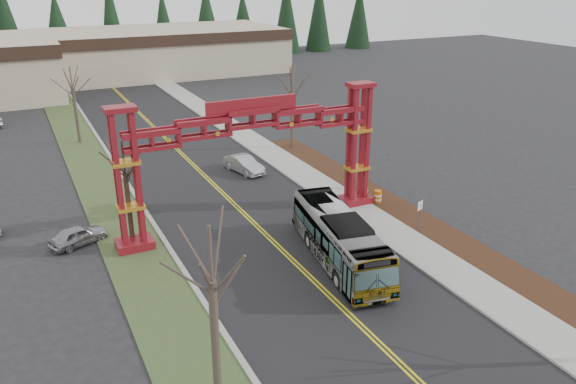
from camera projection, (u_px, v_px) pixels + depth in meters
road at (219, 190)px, 43.64m from camera, size 12.00×110.00×0.02m
lane_line_left at (218, 190)px, 43.59m from camera, size 0.12×100.00×0.01m
lane_line_right at (221, 190)px, 43.68m from camera, size 0.12×100.00×0.01m
curb_right at (290, 177)px, 46.15m from camera, size 0.30×110.00×0.15m
sidewalk_right at (306, 174)px, 46.75m from camera, size 2.60×110.00×0.14m
landscape_strip at (454, 241)px, 35.34m from camera, size 2.60×50.00×0.12m
grass_median at (114, 208)px, 40.33m from camera, size 4.00×110.00×0.08m
curb_left at (140, 203)px, 41.08m from camera, size 0.30×110.00×0.15m
gateway_arch at (253, 139)px, 35.60m from camera, size 18.20×1.60×8.90m
retail_building_east at (162, 51)px, 92.22m from camera, size 38.00×20.30×7.00m
conifer_treeline at (87, 28)px, 97.12m from camera, size 116.10×5.60×13.00m
transit_bus at (339, 238)px, 32.50m from camera, size 4.32×10.97×2.98m
silver_sedan at (244, 164)px, 47.24m from camera, size 2.44×4.46×1.39m
parked_car_near_a at (78, 235)px, 34.86m from camera, size 3.86×2.64×1.22m
bare_tree_median_near at (212, 282)px, 19.79m from camera, size 3.30×3.30×7.95m
bare_tree_median_mid at (125, 174)px, 33.27m from camera, size 3.00×3.00×6.73m
bare_tree_median_far at (73, 89)px, 53.41m from camera, size 3.07×3.07×7.47m
bare_tree_right_far at (292, 90)px, 51.80m from camera, size 3.48×3.48×7.91m
street_sign at (420, 210)px, 36.01m from camera, size 0.49×0.21×2.23m
barrel_south at (378, 197)px, 40.96m from camera, size 0.56×0.56×1.03m
barrel_mid at (364, 193)px, 41.86m from camera, size 0.53×0.53×0.98m
barrel_north at (352, 184)px, 43.63m from camera, size 0.52×0.52×0.96m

